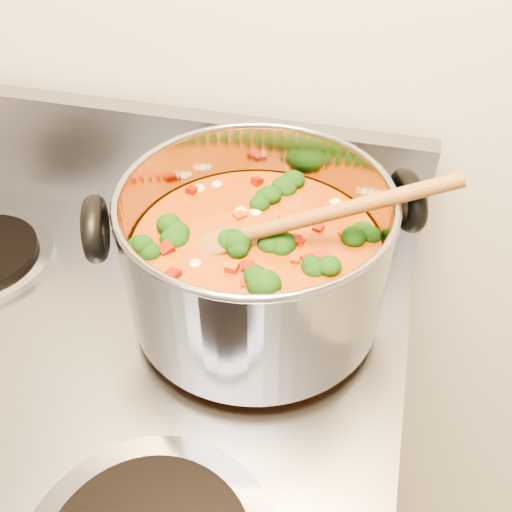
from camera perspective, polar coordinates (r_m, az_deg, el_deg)
The scene contains 3 objects.
stockpot at distance 0.61m, azimuth -0.03°, elevation -0.19°, with size 0.34×0.28×0.17m.
wooden_spoon at distance 0.59m, azimuth 1.66°, elevation 2.85°, with size 0.28×0.09×0.12m.
cooktop_crumbs at distance 0.61m, azimuth 12.61°, elevation -14.79°, with size 0.01×0.07×0.01m.
Camera 1 is at (0.37, 0.87, 1.43)m, focal length 40.00 mm.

